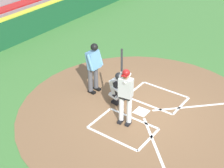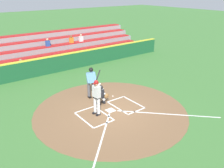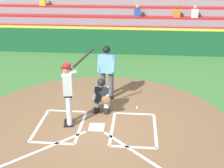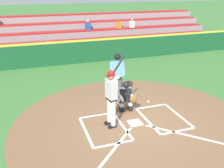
{
  "view_description": "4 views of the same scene",
  "coord_description": "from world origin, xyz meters",
  "px_view_note": "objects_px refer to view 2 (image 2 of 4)",
  "views": [
    {
      "loc": [
        7.8,
        4.46,
        6.45
      ],
      "look_at": [
        0.32,
        -0.93,
        0.88
      ],
      "focal_mm": 54.55,
      "sensor_mm": 36.0,
      "label": 1
    },
    {
      "loc": [
        6.61,
        8.86,
        6.03
      ],
      "look_at": [
        -0.54,
        -0.58,
        1.2
      ],
      "focal_mm": 37.94,
      "sensor_mm": 36.0,
      "label": 2
    },
    {
      "loc": [
        -1.09,
        7.33,
        4.35
      ],
      "look_at": [
        -0.39,
        -0.52,
        1.14
      ],
      "focal_mm": 48.14,
      "sensor_mm": 36.0,
      "label": 3
    },
    {
      "loc": [
        3.08,
        6.6,
        4.21
      ],
      "look_at": [
        0.42,
        -1.11,
        1.03
      ],
      "focal_mm": 40.47,
      "sensor_mm": 36.0,
      "label": 4
    }
  ],
  "objects_px": {
    "batter": "(96,95)",
    "catcher": "(101,94)",
    "plate_umpire": "(91,80)",
    "baseball": "(113,96)"
  },
  "relations": [
    {
      "from": "batter",
      "to": "plate_umpire",
      "type": "xyz_separation_m",
      "value": [
        -0.87,
        -1.88,
        -0.02
      ]
    },
    {
      "from": "batter",
      "to": "plate_umpire",
      "type": "height_order",
      "value": "batter"
    },
    {
      "from": "catcher",
      "to": "baseball",
      "type": "bearing_deg",
      "value": -162.47
    },
    {
      "from": "plate_umpire",
      "to": "baseball",
      "type": "relative_size",
      "value": 25.2
    },
    {
      "from": "catcher",
      "to": "baseball",
      "type": "relative_size",
      "value": 15.27
    },
    {
      "from": "batter",
      "to": "baseball",
      "type": "distance_m",
      "value": 2.47
    },
    {
      "from": "batter",
      "to": "catcher",
      "type": "relative_size",
      "value": 1.88
    },
    {
      "from": "batter",
      "to": "baseball",
      "type": "relative_size",
      "value": 28.76
    },
    {
      "from": "plate_umpire",
      "to": "baseball",
      "type": "height_order",
      "value": "plate_umpire"
    },
    {
      "from": "baseball",
      "to": "catcher",
      "type": "bearing_deg",
      "value": 17.53
    }
  ]
}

